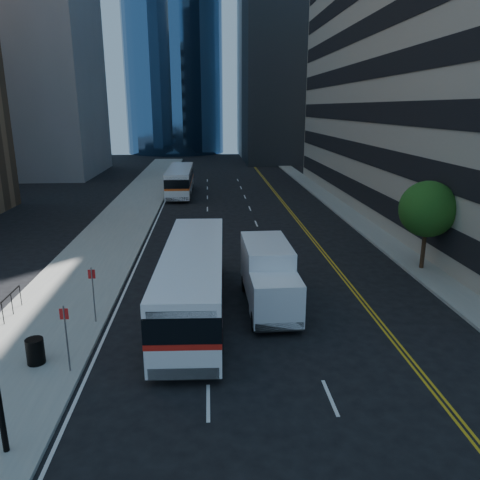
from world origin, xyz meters
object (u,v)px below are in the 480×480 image
(street_tree, at_px, (428,209))
(trash_can, at_px, (35,351))
(bus_rear, at_px, (180,180))
(box_truck, at_px, (269,276))
(bus_front, at_px, (194,279))

(street_tree, xyz_separation_m, trash_can, (-18.77, -9.38, -3.01))
(bus_rear, height_order, box_truck, box_truck)
(bus_front, relative_size, box_truck, 1.94)
(street_tree, bearing_deg, box_truck, -154.46)
(bus_rear, bearing_deg, street_tree, -58.81)
(street_tree, distance_m, bus_rear, 30.28)
(bus_front, bearing_deg, bus_rear, 96.15)
(bus_front, xyz_separation_m, trash_can, (-5.66, -4.21, -1.06))
(street_tree, height_order, box_truck, street_tree)
(street_tree, relative_size, bus_rear, 0.45)
(bus_rear, bearing_deg, bus_front, -85.28)
(street_tree, bearing_deg, bus_rear, 120.70)
(bus_rear, xyz_separation_m, trash_can, (-3.35, -35.35, -0.95))
(street_tree, xyz_separation_m, bus_rear, (-15.42, 25.97, -2.06))
(bus_rear, height_order, trash_can, bus_rear)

